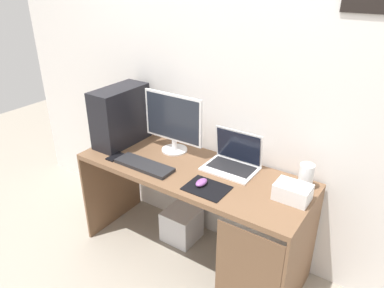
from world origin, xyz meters
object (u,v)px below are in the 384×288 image
(cell_phone, at_px, (116,157))
(mouse_left, at_px, (201,182))
(laptop, at_px, (233,161))
(projector, at_px, (293,192))
(speaker, at_px, (306,176))
(subwoofer, at_px, (182,225))
(keyboard, at_px, (144,165))
(monitor, at_px, (173,122))
(pc_tower, at_px, (121,116))

(cell_phone, bearing_deg, mouse_left, 2.54)
(laptop, xyz_separation_m, projector, (0.46, -0.14, -0.00))
(speaker, height_order, cell_phone, speaker)
(subwoofer, bearing_deg, keyboard, -109.51)
(laptop, relative_size, mouse_left, 3.55)
(keyboard, bearing_deg, subwoofer, 70.49)
(projector, distance_m, subwoofer, 1.09)
(monitor, distance_m, speaker, 0.96)
(monitor, bearing_deg, mouse_left, -33.76)
(speaker, bearing_deg, projector, -97.13)
(monitor, xyz_separation_m, cell_phone, (-0.28, -0.31, -0.22))
(monitor, bearing_deg, pc_tower, -166.57)
(pc_tower, bearing_deg, monitor, 13.43)
(mouse_left, distance_m, cell_phone, 0.70)
(laptop, relative_size, cell_phone, 2.62)
(laptop, height_order, mouse_left, laptop)
(laptop, relative_size, speaker, 2.14)
(keyboard, bearing_deg, pc_tower, 152.58)
(subwoofer, bearing_deg, cell_phone, -140.86)
(subwoofer, bearing_deg, laptop, 7.15)
(keyboard, height_order, cell_phone, keyboard)
(laptop, bearing_deg, projector, -16.83)
(pc_tower, xyz_separation_m, mouse_left, (0.83, -0.18, -0.19))
(pc_tower, bearing_deg, laptop, 8.10)
(projector, bearing_deg, laptop, 163.17)
(pc_tower, distance_m, subwoofer, 0.97)
(mouse_left, bearing_deg, laptop, 80.67)
(monitor, bearing_deg, projector, -6.85)
(pc_tower, distance_m, monitor, 0.42)
(projector, bearing_deg, pc_tower, 179.43)
(laptop, height_order, speaker, laptop)
(laptop, height_order, projector, laptop)
(speaker, height_order, projector, speaker)
(cell_phone, height_order, subwoofer, cell_phone)
(mouse_left, bearing_deg, subwoofer, 143.08)
(pc_tower, relative_size, mouse_left, 4.61)
(pc_tower, xyz_separation_m, monitor, (0.41, 0.10, 0.01))
(projector, bearing_deg, subwoofer, 174.02)
(mouse_left, bearing_deg, speaker, 31.87)
(laptop, relative_size, projector, 1.70)
(pc_tower, bearing_deg, cell_phone, -58.05)
(laptop, bearing_deg, speaker, 2.56)
(pc_tower, bearing_deg, subwoofer, 8.85)
(keyboard, bearing_deg, laptop, 33.62)
(monitor, bearing_deg, keyboard, -94.27)
(monitor, height_order, projector, monitor)
(monitor, relative_size, projector, 2.37)
(subwoofer, bearing_deg, pc_tower, -171.15)
(speaker, distance_m, keyboard, 1.03)
(keyboard, xyz_separation_m, mouse_left, (0.44, 0.02, 0.01))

